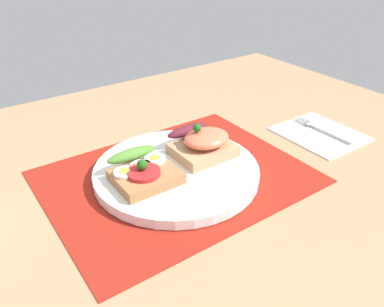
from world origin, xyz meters
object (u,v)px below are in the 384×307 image
(plate, at_px, (176,171))
(napkin, at_px, (320,133))
(sandwich_salmon, at_px, (203,143))
(fork, at_px, (322,129))
(sandwich_egg_tomato, at_px, (143,171))

(plate, xyz_separation_m, napkin, (0.31, -0.03, -0.01))
(plate, relative_size, sandwich_salmon, 2.75)
(plate, xyz_separation_m, fork, (0.32, -0.03, -0.00))
(plate, bearing_deg, napkin, -6.32)
(napkin, bearing_deg, sandwich_salmon, 169.41)
(sandwich_egg_tomato, relative_size, sandwich_salmon, 0.99)
(sandwich_egg_tomato, height_order, fork, sandwich_egg_tomato)
(plate, height_order, sandwich_egg_tomato, sandwich_egg_tomato)
(sandwich_salmon, distance_m, fork, 0.26)
(fork, bearing_deg, napkin, -157.61)
(napkin, bearing_deg, sandwich_egg_tomato, 174.38)
(sandwich_egg_tomato, distance_m, fork, 0.38)
(sandwich_egg_tomato, bearing_deg, napkin, -5.62)
(sandwich_egg_tomato, bearing_deg, plate, -1.91)
(plate, distance_m, fork, 0.32)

